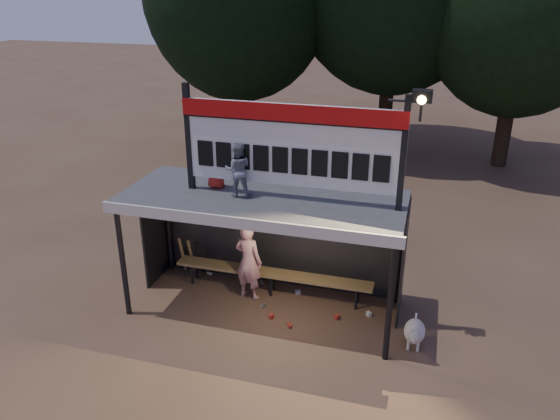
% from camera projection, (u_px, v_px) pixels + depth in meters
% --- Properties ---
extents(ground, '(80.00, 80.00, 0.00)m').
position_uv_depth(ground, '(264.00, 307.00, 10.51)').
color(ground, '#513928').
rests_on(ground, ground).
extents(player, '(0.65, 0.51, 1.58)m').
position_uv_depth(player, '(248.00, 261.00, 10.57)').
color(player, white).
rests_on(player, ground).
extents(child_a, '(0.54, 0.47, 0.96)m').
position_uv_depth(child_a, '(238.00, 170.00, 9.40)').
color(child_a, gray).
rests_on(child_a, dugout_shelter).
extents(child_b, '(0.44, 0.30, 0.87)m').
position_uv_depth(child_b, '(216.00, 165.00, 9.80)').
color(child_b, '#B3241B').
rests_on(child_b, dugout_shelter).
extents(dugout_shelter, '(5.10, 2.08, 2.32)m').
position_uv_depth(dugout_shelter, '(267.00, 215.00, 10.00)').
color(dugout_shelter, '#414143').
rests_on(dugout_shelter, ground).
extents(scoreboard_assembly, '(4.10, 0.27, 1.99)m').
position_uv_depth(scoreboard_assembly, '(294.00, 143.00, 9.06)').
color(scoreboard_assembly, black).
rests_on(scoreboard_assembly, dugout_shelter).
extents(bench, '(4.00, 0.35, 0.48)m').
position_uv_depth(bench, '(272.00, 274.00, 10.83)').
color(bench, olive).
rests_on(bench, ground).
extents(tree_right, '(6.08, 6.08, 8.72)m').
position_uv_depth(tree_right, '(525.00, 2.00, 16.48)').
color(tree_right, '#312115').
rests_on(tree_right, ground).
extents(dog, '(0.36, 0.81, 0.49)m').
position_uv_depth(dog, '(414.00, 332.00, 9.31)').
color(dog, white).
rests_on(dog, ground).
extents(bats, '(0.47, 0.33, 0.84)m').
position_uv_depth(bats, '(191.00, 256.00, 11.54)').
color(bats, '#976F46').
rests_on(bats, ground).
extents(litter, '(3.60, 1.48, 0.08)m').
position_uv_depth(litter, '(287.00, 303.00, 10.59)').
color(litter, '#B02A1E').
rests_on(litter, ground).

